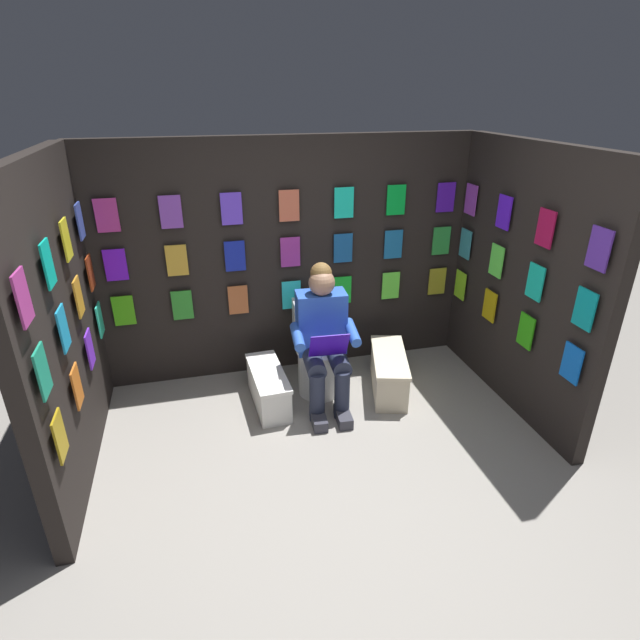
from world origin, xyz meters
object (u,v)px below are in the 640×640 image
at_px(person_reading, 324,338).
at_px(toilet, 319,354).
at_px(comic_longbox_far, 389,372).
at_px(comic_longbox_near, 268,387).

bearing_deg(person_reading, toilet, -89.48).
distance_m(person_reading, comic_longbox_far, 0.73).
distance_m(comic_longbox_near, comic_longbox_far, 1.05).
bearing_deg(toilet, comic_longbox_far, 164.63).
distance_m(toilet, comic_longbox_near, 0.52).
height_order(comic_longbox_near, comic_longbox_far, comic_longbox_far).
relative_size(toilet, comic_longbox_near, 1.08).
xyz_separation_m(toilet, comic_longbox_near, (0.47, 0.16, -0.17)).
bearing_deg(comic_longbox_near, toilet, -164.48).
relative_size(toilet, comic_longbox_far, 0.96).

